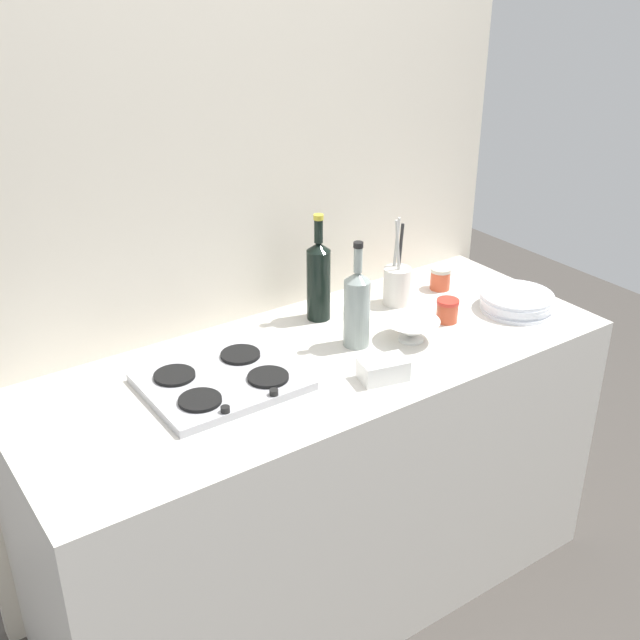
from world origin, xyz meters
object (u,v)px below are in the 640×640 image
butter_dish (383,369)px  plate_stack (517,302)px  condiment_jar_front (447,310)px  wine_bottle_leftmost (357,307)px  stovetop_hob (222,381)px  condiment_jar_rear (440,278)px  wine_bottle_mid_left (319,279)px  utensil_crock (397,284)px  mixing_bowl (411,329)px

butter_dish → plate_stack: bearing=8.8°
butter_dish → condiment_jar_front: 0.43m
wine_bottle_leftmost → stovetop_hob: bearing=177.2°
condiment_jar_rear → condiment_jar_front: bearing=-127.5°
wine_bottle_leftmost → condiment_jar_front: size_ratio=4.38×
wine_bottle_mid_left → butter_dish: bearing=-99.6°
wine_bottle_mid_left → utensil_crock: (0.28, -0.06, -0.07)m
stovetop_hob → mixing_bowl: size_ratio=2.39×
condiment_jar_front → condiment_jar_rear: size_ratio=0.97×
stovetop_hob → wine_bottle_leftmost: size_ratio=1.26×
plate_stack → condiment_jar_front: (-0.25, 0.07, 0.01)m
wine_bottle_leftmost → wine_bottle_mid_left: bearing=87.3°
wine_bottle_leftmost → condiment_jar_front: wine_bottle_leftmost is taller
mixing_bowl → condiment_jar_rear: (0.33, 0.23, 0.00)m
wine_bottle_leftmost → plate_stack: bearing=-10.0°
wine_bottle_mid_left → butter_dish: 0.44m
wine_bottle_leftmost → condiment_jar_rear: wine_bottle_leftmost is taller
plate_stack → condiment_jar_front: 0.26m
stovetop_hob → mixing_bowl: 0.61m
condiment_jar_rear → wine_bottle_mid_left: bearing=173.8°
condiment_jar_rear → stovetop_hob: bearing=-171.3°
plate_stack → condiment_jar_rear: size_ratio=3.18×
wine_bottle_leftmost → wine_bottle_mid_left: 0.22m
wine_bottle_leftmost → wine_bottle_mid_left: (0.01, 0.22, 0.01)m
stovetop_hob → condiment_jar_front: 0.78m
plate_stack → wine_bottle_mid_left: bearing=150.7°
stovetop_hob → mixing_bowl: bearing=-8.6°
utensil_crock → condiment_jar_front: 0.21m
wine_bottle_leftmost → mixing_bowl: size_ratio=1.90×
stovetop_hob → condiment_jar_rear: (0.94, 0.14, 0.02)m
plate_stack → wine_bottle_leftmost: (-0.58, 0.10, 0.10)m
wine_bottle_leftmost → mixing_bowl: 0.19m
wine_bottle_leftmost → mixing_bowl: bearing=-23.9°
wine_bottle_leftmost → condiment_jar_rear: 0.52m
stovetop_hob → wine_bottle_leftmost: bearing=-2.8°
mixing_bowl → butter_dish: (-0.22, -0.13, -0.01)m
butter_dish → condiment_jar_front: bearing=22.9°
plate_stack → butter_dish: bearing=-171.2°
stovetop_hob → wine_bottle_mid_left: (0.46, 0.20, 0.12)m
stovetop_hob → plate_stack: 1.04m
mixing_bowl → utensil_crock: 0.27m
butter_dish → utensil_crock: size_ratio=0.44×
plate_stack → wine_bottle_leftmost: 0.60m
wine_bottle_mid_left → stovetop_hob: bearing=-156.9°
wine_bottle_leftmost → wine_bottle_mid_left: size_ratio=0.94×
butter_dish → stovetop_hob: bearing=149.9°
condiment_jar_front → mixing_bowl: bearing=-169.6°
utensil_crock → condiment_jar_rear: 0.20m
plate_stack → butter_dish: (-0.64, -0.10, 0.00)m
plate_stack → condiment_jar_front: bearing=165.0°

